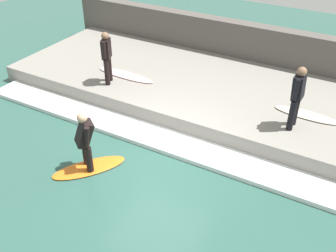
{
  "coord_description": "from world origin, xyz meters",
  "views": [
    {
      "loc": [
        -6.45,
        -3.94,
        6.03
      ],
      "look_at": [
        0.52,
        0.0,
        0.7
      ],
      "focal_mm": 42.0,
      "sensor_mm": 36.0,
      "label": 1
    }
  ],
  "objects": [
    {
      "name": "ground_plane",
      "position": [
        0.0,
        0.0,
        0.0
      ],
      "size": [
        28.0,
        28.0,
        0.0
      ],
      "primitive_type": "plane",
      "color": "#2D564C"
    },
    {
      "name": "surfer_waiting_far",
      "position": [
        2.27,
        -2.58,
        1.44
      ],
      "size": [
        0.56,
        0.28,
        1.64
      ],
      "color": "black",
      "rests_on": "concrete_ledge"
    },
    {
      "name": "concrete_ledge",
      "position": [
        3.4,
        0.0,
        0.26
      ],
      "size": [
        4.4,
        12.97,
        0.52
      ],
      "primitive_type": "cube",
      "color": "gray",
      "rests_on": "ground_plane"
    },
    {
      "name": "surfer_riding",
      "position": [
        -1.08,
        1.25,
        0.89
      ],
      "size": [
        0.58,
        0.57,
        1.49
      ],
      "color": "black",
      "rests_on": "surfboard_riding"
    },
    {
      "name": "surfboard_waiting_near",
      "position": [
        2.58,
        2.69,
        0.55
      ],
      "size": [
        0.51,
        2.06,
        0.06
      ],
      "color": "beige",
      "rests_on": "concrete_ledge"
    },
    {
      "name": "back_wall",
      "position": [
        5.85,
        0.0,
        0.84
      ],
      "size": [
        0.5,
        13.62,
        1.68
      ],
      "primitive_type": "cube",
      "color": "#544F49",
      "rests_on": "ground_plane"
    },
    {
      "name": "surfer_waiting_near",
      "position": [
        1.97,
        2.87,
        1.41
      ],
      "size": [
        0.5,
        0.34,
        1.58
      ],
      "color": "black",
      "rests_on": "concrete_ledge"
    },
    {
      "name": "surfboard_waiting_far",
      "position": [
        2.98,
        -2.8,
        0.55
      ],
      "size": [
        0.51,
        1.72,
        0.06
      ],
      "color": "beige",
      "rests_on": "concrete_ledge"
    },
    {
      "name": "wave_foam_crest",
      "position": [
        0.73,
        0.0,
        0.06
      ],
      "size": [
        0.93,
        12.32,
        0.12
      ],
      "primitive_type": "cube",
      "color": "white",
      "rests_on": "ground_plane"
    },
    {
      "name": "surfboard_riding",
      "position": [
        -1.08,
        1.25,
        0.03
      ],
      "size": [
        1.77,
        1.51,
        0.06
      ],
      "color": "orange",
      "rests_on": "ground_plane"
    }
  ]
}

